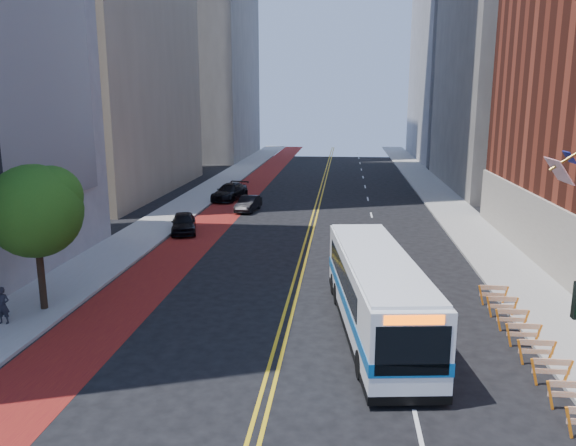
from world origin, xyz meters
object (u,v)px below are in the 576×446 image
(car_a, at_px, (184,223))
(car_c, at_px, (230,192))
(transit_bus, at_px, (376,292))
(car_b, at_px, (248,204))
(street_tree, at_px, (36,207))
(pedestrian, at_px, (3,306))

(car_a, relative_size, car_c, 0.80)
(transit_bus, relative_size, car_b, 3.11)
(transit_bus, xyz_separation_m, car_c, (-12.55, 30.86, -0.98))
(transit_bus, relative_size, car_c, 2.32)
(street_tree, height_order, car_c, street_tree)
(street_tree, xyz_separation_m, car_c, (2.54, 30.04, -4.12))
(car_b, distance_m, pedestrian, 27.27)
(car_a, xyz_separation_m, pedestrian, (-2.77, -17.99, 0.22))
(car_b, bearing_deg, pedestrian, -95.38)
(car_c, relative_size, pedestrian, 3.34)
(car_c, bearing_deg, pedestrian, -83.95)
(street_tree, bearing_deg, car_b, 77.82)
(street_tree, bearing_deg, car_c, 85.16)
(street_tree, distance_m, pedestrian, 4.47)
(street_tree, distance_m, car_a, 16.70)
(car_a, bearing_deg, transit_bus, -67.06)
(car_a, bearing_deg, car_b, 53.55)
(car_b, distance_m, car_c, 6.08)
(car_c, bearing_deg, street_tree, -82.76)
(street_tree, xyz_separation_m, pedestrian, (-0.83, -1.94, -3.95))
(transit_bus, height_order, car_a, transit_bus)
(pedestrian, bearing_deg, car_c, 79.52)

